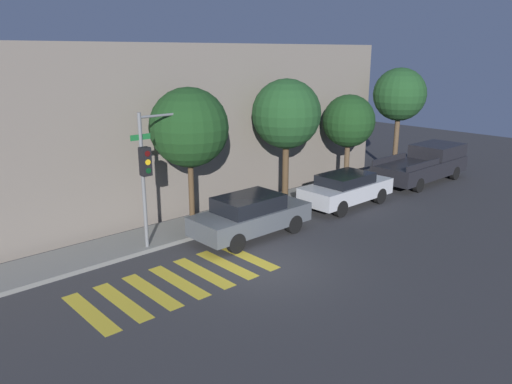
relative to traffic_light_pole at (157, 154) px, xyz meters
name	(u,v)px	position (x,y,z in m)	size (l,w,h in m)	color
ground_plane	(262,265)	(1.47, -3.37, -3.19)	(60.00, 60.00, 0.00)	#333335
sidewalk	(185,229)	(1.47, 0.83, -3.12)	(26.00, 2.00, 0.14)	slate
building_row	(121,127)	(1.47, 5.23, 0.15)	(26.00, 6.00, 6.67)	slate
crosswalk	(178,282)	(-1.09, -2.57, -3.19)	(5.75, 2.60, 0.00)	gold
traffic_light_pole	(157,154)	(0.00, 0.00, 0.00)	(2.60, 0.56, 4.55)	slate
sedan_near_corner	(251,215)	(2.86, -1.27, -2.39)	(4.42, 1.80, 1.52)	#4C5156
sedan_middle	(346,189)	(8.29, -1.27, -2.42)	(4.35, 1.79, 1.42)	#B7BABF
pickup_truck	(425,164)	(14.66, -1.27, -2.30)	(5.70, 2.13, 1.74)	black
tree_near_corner	(189,128)	(1.75, 0.71, 0.60)	(2.80, 2.80, 5.20)	#4C3823
tree_midblock	(286,114)	(6.62, 0.71, 0.67)	(2.87, 2.87, 5.31)	#4C3823
tree_far_end	(349,121)	(10.84, 0.71, -0.01)	(2.48, 2.48, 4.44)	brown
tree_behind_truck	(400,95)	(15.04, 0.71, 0.98)	(2.73, 2.73, 5.56)	brown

